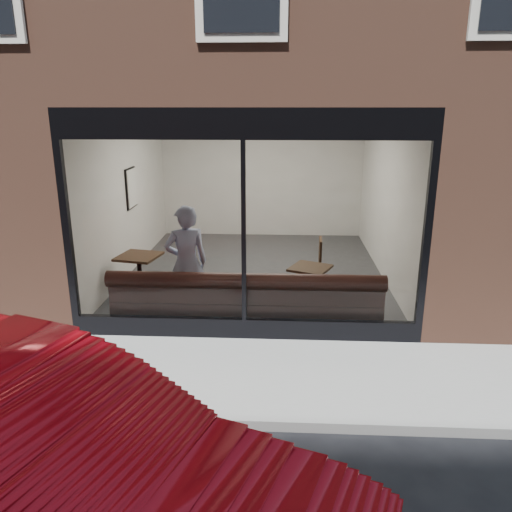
# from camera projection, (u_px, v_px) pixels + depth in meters

# --- Properties ---
(ground) EXTENTS (120.00, 120.00, 0.00)m
(ground) POSITION_uv_depth(u_px,v_px,m) (230.00, 424.00, 5.26)
(ground) COLOR black
(ground) RESTS_ON ground
(sidewalk_near) EXTENTS (40.00, 2.00, 0.01)m
(sidewalk_near) POSITION_uv_depth(u_px,v_px,m) (238.00, 375.00, 6.21)
(sidewalk_near) COLOR gray
(sidewalk_near) RESTS_ON ground
(kerb_near) EXTENTS (40.00, 0.10, 0.12)m
(kerb_near) POSITION_uv_depth(u_px,v_px,m) (229.00, 422.00, 5.19)
(kerb_near) COLOR gray
(kerb_near) RESTS_ON ground
(host_building_pier_left) EXTENTS (2.50, 12.00, 3.20)m
(host_building_pier_left) POSITION_uv_depth(u_px,v_px,m) (114.00, 172.00, 12.63)
(host_building_pier_left) COLOR brown
(host_building_pier_left) RESTS_ON ground
(host_building_pier_right) EXTENTS (2.50, 12.00, 3.20)m
(host_building_pier_right) POSITION_uv_depth(u_px,v_px,m) (414.00, 174.00, 12.25)
(host_building_pier_right) COLOR brown
(host_building_pier_right) RESTS_ON ground
(host_building_backfill) EXTENTS (5.00, 6.00, 3.20)m
(host_building_backfill) POSITION_uv_depth(u_px,v_px,m) (266.00, 160.00, 15.30)
(host_building_backfill) COLOR brown
(host_building_backfill) RESTS_ON ground
(cafe_floor) EXTENTS (6.00, 6.00, 0.00)m
(cafe_floor) POSITION_uv_depth(u_px,v_px,m) (255.00, 271.00, 10.03)
(cafe_floor) COLOR #2D2D30
(cafe_floor) RESTS_ON ground
(cafe_ceiling) EXTENTS (6.00, 6.00, 0.00)m
(cafe_ceiling) POSITION_uv_depth(u_px,v_px,m) (255.00, 107.00, 9.11)
(cafe_ceiling) COLOR white
(cafe_ceiling) RESTS_ON host_building_upper
(cafe_wall_back) EXTENTS (5.00, 0.00, 5.00)m
(cafe_wall_back) POSITION_uv_depth(u_px,v_px,m) (262.00, 173.00, 12.43)
(cafe_wall_back) COLOR silver
(cafe_wall_back) RESTS_ON ground
(cafe_wall_left) EXTENTS (0.00, 6.00, 6.00)m
(cafe_wall_left) POSITION_uv_depth(u_px,v_px,m) (128.00, 192.00, 9.70)
(cafe_wall_left) COLOR silver
(cafe_wall_left) RESTS_ON ground
(cafe_wall_right) EXTENTS (0.00, 6.00, 6.00)m
(cafe_wall_right) POSITION_uv_depth(u_px,v_px,m) (386.00, 195.00, 9.44)
(cafe_wall_right) COLOR silver
(cafe_wall_right) RESTS_ON ground
(storefront_kick) EXTENTS (5.00, 0.10, 0.30)m
(storefront_kick) POSITION_uv_depth(u_px,v_px,m) (244.00, 328.00, 7.17)
(storefront_kick) COLOR black
(storefront_kick) RESTS_ON ground
(storefront_header) EXTENTS (5.00, 0.10, 0.40)m
(storefront_header) POSITION_uv_depth(u_px,v_px,m) (243.00, 124.00, 6.34)
(storefront_header) COLOR black
(storefront_header) RESTS_ON host_building_upper
(storefront_mullion) EXTENTS (0.06, 0.10, 2.50)m
(storefront_mullion) POSITION_uv_depth(u_px,v_px,m) (244.00, 234.00, 6.77)
(storefront_mullion) COLOR black
(storefront_mullion) RESTS_ON storefront_kick
(storefront_glass) EXTENTS (4.80, 0.00, 4.80)m
(storefront_glass) POSITION_uv_depth(u_px,v_px,m) (244.00, 235.00, 6.74)
(storefront_glass) COLOR white
(storefront_glass) RESTS_ON storefront_kick
(banquette) EXTENTS (4.00, 0.55, 0.45)m
(banquette) POSITION_uv_depth(u_px,v_px,m) (246.00, 312.00, 7.53)
(banquette) COLOR black
(banquette) RESTS_ON cafe_floor
(person) EXTENTS (0.77, 0.63, 1.81)m
(person) POSITION_uv_depth(u_px,v_px,m) (186.00, 263.00, 7.64)
(person) COLOR #A2B1D7
(person) RESTS_ON cafe_floor
(cafe_table_left) EXTENTS (0.78, 0.78, 0.04)m
(cafe_table_left) POSITION_uv_depth(u_px,v_px,m) (139.00, 256.00, 8.55)
(cafe_table_left) COLOR #321F13
(cafe_table_left) RESTS_ON cafe_floor
(cafe_table_right) EXTENTS (0.77, 0.77, 0.04)m
(cafe_table_right) POSITION_uv_depth(u_px,v_px,m) (310.00, 268.00, 7.94)
(cafe_table_right) COLOR #321F13
(cafe_table_right) RESTS_ON cafe_floor
(cafe_chair_right) EXTENTS (0.48, 0.48, 0.04)m
(cafe_chair_right) POSITION_uv_depth(u_px,v_px,m) (309.00, 276.00, 9.08)
(cafe_chair_right) COLOR #321F13
(cafe_chair_right) RESTS_ON cafe_floor
(wall_poster) EXTENTS (0.02, 0.55, 0.73)m
(wall_poster) POSITION_uv_depth(u_px,v_px,m) (132.00, 188.00, 9.83)
(wall_poster) COLOR white
(wall_poster) RESTS_ON cafe_wall_left
(parked_car) EXTENTS (5.25, 3.24, 1.63)m
(parked_car) POSITION_uv_depth(u_px,v_px,m) (13.00, 499.00, 3.19)
(parked_car) COLOR #94050D
(parked_car) RESTS_ON ground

